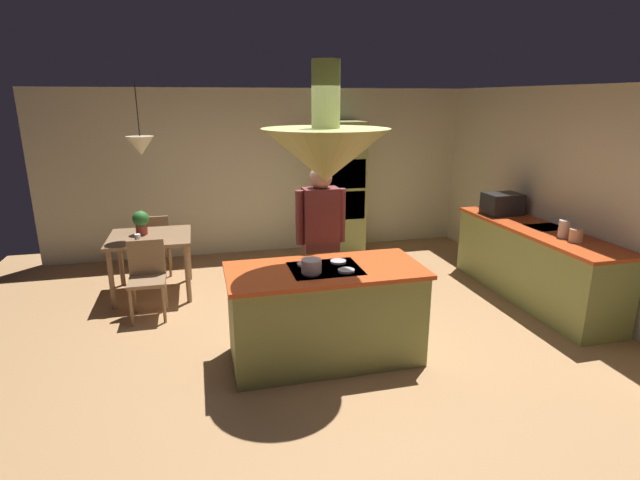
{
  "coord_description": "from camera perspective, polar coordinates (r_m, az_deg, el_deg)",
  "views": [
    {
      "loc": [
        -1.08,
        -4.3,
        2.4
      ],
      "look_at": [
        0.1,
        0.4,
        1.0
      ],
      "focal_mm": 27.65,
      "sensor_mm": 36.0,
      "label": 1
    }
  ],
  "objects": [
    {
      "name": "range_hood",
      "position": [
        4.26,
        0.67,
        10.16
      ],
      "size": [
        1.1,
        1.1,
        1.0
      ],
      "color": "#8C934C"
    },
    {
      "name": "ground",
      "position": [
        5.04,
        0.0,
        -12.31
      ],
      "size": [
        8.16,
        8.16,
        0.0
      ],
      "primitive_type": "plane",
      "color": "#AD7F51"
    },
    {
      "name": "person_at_island",
      "position": [
        5.14,
        0.08,
        0.38
      ],
      "size": [
        0.53,
        0.23,
        1.74
      ],
      "color": "tan",
      "rests_on": "ground"
    },
    {
      "name": "wall_right",
      "position": [
        6.49,
        28.18,
        4.21
      ],
      "size": [
        0.1,
        7.2,
        2.55
      ],
      "primitive_type": "cube",
      "color": "beige",
      "rests_on": "ground"
    },
    {
      "name": "pendant_light_over_table",
      "position": [
        6.26,
        -20.05,
        10.22
      ],
      "size": [
        0.32,
        0.32,
        0.82
      ],
      "color": "beige"
    },
    {
      "name": "cup_on_table",
      "position": [
        6.23,
        -20.35,
        0.24
      ],
      "size": [
        0.07,
        0.07,
        0.09
      ],
      "primitive_type": "cylinder",
      "color": "white",
      "rests_on": "dining_table"
    },
    {
      "name": "oven_tower",
      "position": [
        7.78,
        2.43,
        5.97
      ],
      "size": [
        0.66,
        0.62,
        2.06
      ],
      "color": "#8C934C",
      "rests_on": "ground"
    },
    {
      "name": "microwave_on_counter",
      "position": [
        7.0,
        20.35,
        3.95
      ],
      "size": [
        0.46,
        0.36,
        0.28
      ],
      "primitive_type": "cube",
      "color": "#232326",
      "rests_on": "counter_run_right"
    },
    {
      "name": "canister_sugar",
      "position": [
        6.1,
        26.43,
        1.17
      ],
      "size": [
        0.13,
        0.13,
        0.2
      ],
      "primitive_type": "cylinder",
      "color": "silver",
      "rests_on": "counter_run_right"
    },
    {
      "name": "potted_plant_on_table",
      "position": [
        6.51,
        -20.02,
        2.06
      ],
      "size": [
        0.2,
        0.2,
        0.3
      ],
      "color": "#99382D",
      "rests_on": "dining_table"
    },
    {
      "name": "wall_back",
      "position": [
        7.91,
        -6.14,
        7.84
      ],
      "size": [
        6.8,
        0.1,
        2.55
      ],
      "primitive_type": "cube",
      "color": "beige",
      "rests_on": "ground"
    },
    {
      "name": "kitchen_island",
      "position": [
        4.67,
        0.6,
        -8.51
      ],
      "size": [
        1.81,
        0.85,
        0.93
      ],
      "color": "#8C934C",
      "rests_on": "ground"
    },
    {
      "name": "dining_table",
      "position": [
        6.47,
        -19.03,
        -0.43
      ],
      "size": [
        0.98,
        0.92,
        0.76
      ],
      "color": "#8B6847",
      "rests_on": "ground"
    },
    {
      "name": "chair_by_back_wall",
      "position": [
        7.17,
        -18.51,
        -0.09
      ],
      "size": [
        0.4,
        0.4,
        0.87
      ],
      "rotation": [
        0.0,
        0.0,
        3.14
      ],
      "color": "#8B6847",
      "rests_on": "ground"
    },
    {
      "name": "counter_run_right",
      "position": [
        6.57,
        23.45,
        -2.43
      ],
      "size": [
        0.73,
        2.51,
        0.91
      ],
      "color": "#8C934C",
      "rests_on": "ground"
    },
    {
      "name": "cooking_pot_on_cooktop",
      "position": [
        4.32,
        -1.0,
        -3.02
      ],
      "size": [
        0.18,
        0.18,
        0.12
      ],
      "primitive_type": "cylinder",
      "color": "#B2B2B7",
      "rests_on": "kitchen_island"
    },
    {
      "name": "chair_facing_island",
      "position": [
        5.87,
        -19.39,
        -3.69
      ],
      "size": [
        0.4,
        0.4,
        0.87
      ],
      "color": "#8B6847",
      "rests_on": "ground"
    },
    {
      "name": "canister_flour",
      "position": [
        5.98,
        27.49,
        0.48
      ],
      "size": [
        0.14,
        0.14,
        0.14
      ],
      "primitive_type": "cylinder",
      "color": "#E0B78C",
      "rests_on": "counter_run_right"
    }
  ]
}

